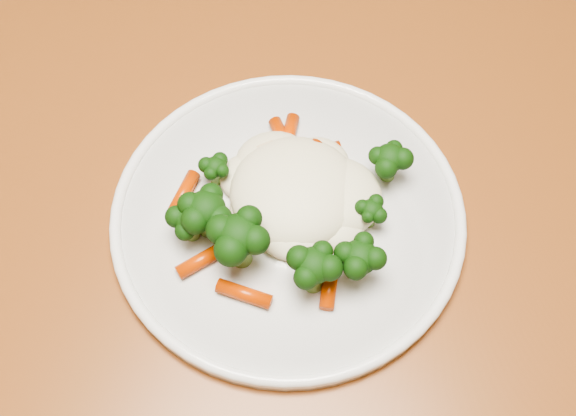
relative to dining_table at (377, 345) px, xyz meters
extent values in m
plane|color=brown|center=(-0.02, 0.24, -0.66)|extent=(3.00, 3.00, 0.00)
cube|color=#965122|center=(0.00, 0.00, 0.07)|extent=(1.46, 1.19, 0.04)
cube|color=#965122|center=(-0.66, 0.17, -0.30)|extent=(0.08, 0.08, 0.71)
cylinder|color=white|center=(-0.11, 0.04, 0.10)|extent=(0.30, 0.30, 0.01)
ellipsoid|color=#F6ECC5|center=(-0.11, 0.06, 0.13)|extent=(0.13, 0.12, 0.05)
ellipsoid|color=black|center=(-0.17, -0.01, 0.12)|extent=(0.04, 0.04, 0.04)
ellipsoid|color=black|center=(-0.13, -0.01, 0.13)|extent=(0.06, 0.06, 0.05)
ellipsoid|color=black|center=(-0.06, -0.01, 0.13)|extent=(0.05, 0.05, 0.04)
ellipsoid|color=black|center=(-0.03, 0.01, 0.13)|extent=(0.05, 0.05, 0.04)
ellipsoid|color=black|center=(-0.04, 0.06, 0.12)|extent=(0.03, 0.03, 0.03)
ellipsoid|color=black|center=(-0.04, 0.11, 0.12)|extent=(0.04, 0.04, 0.04)
ellipsoid|color=black|center=(-0.18, 0.05, 0.12)|extent=(0.03, 0.03, 0.03)
ellipsoid|color=black|center=(-0.16, 0.00, 0.13)|extent=(0.05, 0.05, 0.05)
cylinder|color=#D64205|center=(-0.14, 0.11, 0.11)|extent=(0.02, 0.04, 0.01)
cylinder|color=#D64205|center=(-0.10, 0.10, 0.11)|extent=(0.03, 0.04, 0.01)
cylinder|color=#D64205|center=(-0.06, 0.08, 0.11)|extent=(0.04, 0.03, 0.01)
cylinder|color=#D64205|center=(-0.20, 0.02, 0.11)|extent=(0.01, 0.04, 0.01)
cylinder|color=#D64205|center=(-0.15, -0.03, 0.11)|extent=(0.03, 0.04, 0.01)
cylinder|color=#D64205|center=(-0.11, -0.04, 0.11)|extent=(0.05, 0.02, 0.01)
cylinder|color=#D64205|center=(-0.05, -0.01, 0.11)|extent=(0.02, 0.04, 0.01)
cylinder|color=#D64205|center=(-0.08, 0.06, 0.12)|extent=(0.02, 0.04, 0.01)
cylinder|color=#D64205|center=(-0.11, 0.08, 0.12)|extent=(0.02, 0.05, 0.01)
cylinder|color=#D64205|center=(-0.14, 0.11, 0.11)|extent=(0.04, 0.04, 0.01)
cylinder|color=#D64205|center=(-0.11, 0.10, 0.11)|extent=(0.04, 0.04, 0.01)
ellipsoid|color=brown|center=(-0.09, 0.06, 0.12)|extent=(0.03, 0.03, 0.02)
ellipsoid|color=brown|center=(-0.08, 0.04, 0.12)|extent=(0.02, 0.02, 0.02)
ellipsoid|color=brown|center=(-0.13, 0.04, 0.12)|extent=(0.02, 0.02, 0.02)
cube|color=beige|center=(-0.11, 0.08, 0.12)|extent=(0.02, 0.02, 0.01)
cube|color=beige|center=(-0.09, 0.09, 0.12)|extent=(0.02, 0.02, 0.01)
cube|color=beige|center=(-0.15, 0.08, 0.12)|extent=(0.02, 0.02, 0.01)
camera|label=1|loc=(0.02, -0.24, 0.64)|focal=45.00mm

